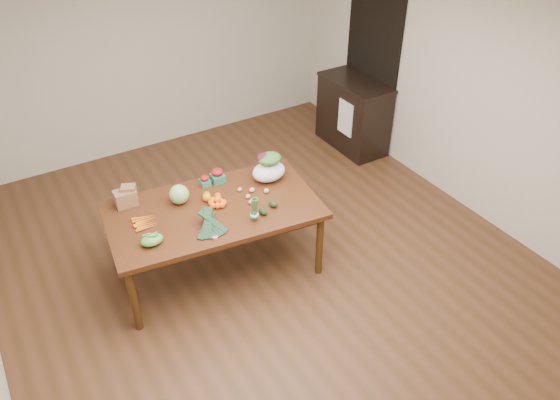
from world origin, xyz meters
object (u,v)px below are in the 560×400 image
cabinet (353,114)px  mandarin_cluster (218,201)px  asparagus_bundle (254,209)px  salad_bag (269,168)px  paper_bag (125,197)px  dining_table (216,239)px  kale_bunch (211,225)px  cabbage (179,194)px

cabinet → mandarin_cluster: 2.93m
asparagus_bundle → salad_bag: 0.68m
paper_bag → asparagus_bundle: 1.23m
dining_table → paper_bag: (-0.67, 0.46, 0.47)m
paper_bag → asparagus_bundle: asparagus_bundle is taller
paper_bag → kale_bunch: size_ratio=0.65×
asparagus_bundle → salad_bag: bearing=56.0°
cabinet → asparagus_bundle: size_ratio=4.08×
kale_bunch → mandarin_cluster: bearing=63.3°
paper_bag → asparagus_bundle: (0.91, -0.83, 0.03)m
cabinet → kale_bunch: size_ratio=2.55×
paper_bag → kale_bunch: 0.93m
dining_table → paper_bag: size_ratio=7.46×
salad_bag → mandarin_cluster: bearing=-168.1°
salad_bag → dining_table: bearing=-168.0°
mandarin_cluster → salad_bag: salad_bag is taller
kale_bunch → salad_bag: size_ratio=1.16×
cabbage → kale_bunch: size_ratio=0.47×
mandarin_cluster → cabbage: bearing=141.8°
dining_table → cabinet: size_ratio=1.91×
cabinet → salad_bag: (-1.98, -1.16, 0.41)m
paper_bag → kale_bunch: bearing=-56.9°
dining_table → asparagus_bundle: bearing=-49.9°
mandarin_cluster → asparagus_bundle: asparagus_bundle is taller
mandarin_cluster → asparagus_bundle: size_ratio=0.72×
paper_bag → kale_bunch: paper_bag is taller
cabinet → paper_bag: (-3.33, -0.85, 0.37)m
mandarin_cluster → salad_bag: (0.63, 0.13, 0.08)m
cabbage → dining_table: bearing=-46.2°
cabbage → cabinet: bearing=20.3°
paper_bag → salad_bag: 1.40m
cabinet → salad_bag: size_ratio=2.96×
kale_bunch → asparagus_bundle: bearing=-0.0°
kale_bunch → salad_bag: salad_bag is taller
dining_table → kale_bunch: (-0.16, -0.32, 0.45)m
kale_bunch → asparagus_bundle: size_ratio=1.60×
cabinet → cabbage: 3.11m
paper_bag → asparagus_bundle: size_ratio=1.04×
mandarin_cluster → asparagus_bundle: bearing=-64.7°
mandarin_cluster → kale_bunch: size_ratio=0.45×
dining_table → mandarin_cluster: (0.06, 0.01, 0.42)m
cabbage → mandarin_cluster: size_ratio=1.04×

